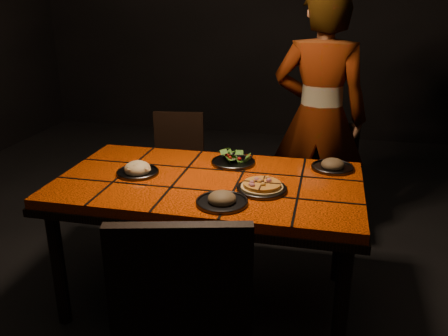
% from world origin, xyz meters
% --- Properties ---
extents(room_shell, '(6.04, 7.04, 3.08)m').
position_xyz_m(room_shell, '(0.00, 0.00, 1.50)').
color(room_shell, black).
rests_on(room_shell, ground).
extents(dining_table, '(1.62, 0.92, 0.75)m').
position_xyz_m(dining_table, '(0.00, 0.00, 0.67)').
color(dining_table, '#F14707').
rests_on(dining_table, ground).
extents(chair_near, '(0.56, 0.56, 1.02)m').
position_xyz_m(chair_near, '(0.15, -0.93, 0.59)').
color(chair_near, black).
rests_on(chair_near, ground).
extents(chair_far_left, '(0.43, 0.43, 0.84)m').
position_xyz_m(chair_far_left, '(-0.50, 0.96, 0.48)').
color(chair_far_left, black).
rests_on(chair_far_left, ground).
extents(chair_far_right, '(0.39, 0.39, 0.83)m').
position_xyz_m(chair_far_right, '(0.63, 0.95, 0.47)').
color(chair_far_right, black).
rests_on(chair_far_right, ground).
extents(diner, '(0.67, 0.47, 1.75)m').
position_xyz_m(diner, '(0.54, 0.96, 0.88)').
color(diner, brown).
rests_on(diner, ground).
extents(plate_pizza, '(0.25, 0.25, 0.04)m').
position_xyz_m(plate_pizza, '(0.30, -0.09, 0.77)').
color(plate_pizza, '#35353A').
rests_on(plate_pizza, dining_table).
extents(plate_pasta, '(0.23, 0.23, 0.08)m').
position_xyz_m(plate_pasta, '(-0.40, -0.01, 0.77)').
color(plate_pasta, '#35353A').
rests_on(plate_pasta, dining_table).
extents(plate_salad, '(0.26, 0.26, 0.07)m').
position_xyz_m(plate_salad, '(0.08, 0.27, 0.78)').
color(plate_salad, '#35353A').
rests_on(plate_salad, dining_table).
extents(plate_mushroom_a, '(0.25, 0.25, 0.08)m').
position_xyz_m(plate_mushroom_a, '(0.14, -0.29, 0.77)').
color(plate_mushroom_a, '#35353A').
rests_on(plate_mushroom_a, dining_table).
extents(plate_mushroom_b, '(0.24, 0.24, 0.08)m').
position_xyz_m(plate_mushroom_b, '(0.64, 0.31, 0.77)').
color(plate_mushroom_b, '#35353A').
rests_on(plate_mushroom_b, dining_table).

